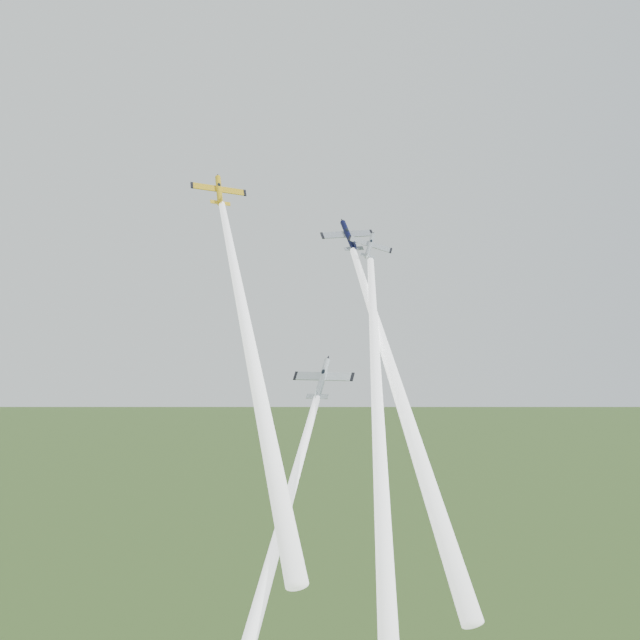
{
  "coord_description": "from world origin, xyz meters",
  "views": [
    {
      "loc": [
        -6.01,
        -118.48,
        89.89
      ],
      "look_at": [
        0.0,
        -6.0,
        92.0
      ],
      "focal_mm": 45.0,
      "sensor_mm": 36.0,
      "label": 1
    }
  ],
  "objects_px": {
    "plane_silver_right": "(370,246)",
    "plane_silver_low": "(322,379)",
    "plane_navy": "(348,236)",
    "plane_yellow": "(219,190)"
  },
  "relations": [
    {
      "from": "plane_yellow",
      "to": "plane_navy",
      "type": "height_order",
      "value": "plane_yellow"
    },
    {
      "from": "plane_navy",
      "to": "plane_silver_right",
      "type": "distance_m",
      "value": 4.36
    },
    {
      "from": "plane_yellow",
      "to": "plane_silver_low",
      "type": "height_order",
      "value": "plane_yellow"
    },
    {
      "from": "plane_silver_right",
      "to": "plane_silver_low",
      "type": "height_order",
      "value": "plane_silver_right"
    },
    {
      "from": "plane_navy",
      "to": "plane_silver_right",
      "type": "height_order",
      "value": "plane_navy"
    },
    {
      "from": "plane_yellow",
      "to": "plane_silver_low",
      "type": "bearing_deg",
      "value": -48.65
    },
    {
      "from": "plane_navy",
      "to": "plane_silver_right",
      "type": "bearing_deg",
      "value": -55.36
    },
    {
      "from": "plane_navy",
      "to": "plane_silver_low",
      "type": "xyz_separation_m",
      "value": [
        -4.49,
        -9.39,
        -21.1
      ]
    },
    {
      "from": "plane_yellow",
      "to": "plane_silver_right",
      "type": "xyz_separation_m",
      "value": [
        22.49,
        -3.48,
        -8.6
      ]
    },
    {
      "from": "plane_navy",
      "to": "plane_yellow",
      "type": "bearing_deg",
      "value": 164.79
    }
  ]
}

